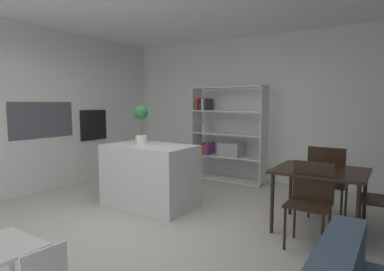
# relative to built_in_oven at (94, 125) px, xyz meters

# --- Properties ---
(ground_plane) EXTENTS (8.94, 8.94, 0.00)m
(ground_plane) POSITION_rel_built_in_oven_xyz_m (2.51, -1.29, -1.10)
(ground_plane) COLOR beige
(back_partition) EXTENTS (6.51, 0.06, 2.81)m
(back_partition) POSITION_rel_built_in_oven_xyz_m (2.51, 1.79, 0.31)
(back_partition) COLOR white
(back_partition) RESTS_ON ground_plane
(tall_cabinet_run_left) EXTENTS (0.66, 5.60, 2.81)m
(tall_cabinet_run_left) POSITION_rel_built_in_oven_xyz_m (-0.35, -1.29, 0.31)
(tall_cabinet_run_left) COLOR silver
(tall_cabinet_run_left) RESTS_ON ground_plane
(cabinet_niche_splashback) EXTENTS (0.01, 1.15, 0.61)m
(cabinet_niche_splashback) POSITION_rel_built_in_oven_xyz_m (-0.02, -1.06, 0.14)
(cabinet_niche_splashback) COLOR #4C4C56
(cabinet_niche_splashback) RESTS_ON ground_plane
(built_in_oven) EXTENTS (0.06, 0.60, 0.59)m
(built_in_oven) POSITION_rel_built_in_oven_xyz_m (0.00, 0.00, 0.00)
(built_in_oven) COLOR black
(built_in_oven) RESTS_ON ground_plane
(kitchen_island) EXTENTS (1.32, 0.78, 0.91)m
(kitchen_island) POSITION_rel_built_in_oven_xyz_m (2.01, -0.64, -0.64)
(kitchen_island) COLOR silver
(kitchen_island) RESTS_ON ground_plane
(potted_plant_on_island) EXTENTS (0.22, 0.22, 0.58)m
(potted_plant_on_island) POSITION_rel_built_in_oven_xyz_m (1.74, -0.52, 0.17)
(potted_plant_on_island) COLOR white
(potted_plant_on_island) RESTS_ON kitchen_island
(open_bookshelf) EXTENTS (1.49, 0.38, 1.84)m
(open_bookshelf) POSITION_rel_built_in_oven_xyz_m (2.18, 1.42, -0.23)
(open_bookshelf) COLOR white
(open_bookshelf) RESTS_ON ground_plane
(child_table) EXTENTS (0.59, 0.45, 0.46)m
(child_table) POSITION_rel_built_in_oven_xyz_m (2.61, -3.02, -0.72)
(child_table) COLOR silver
(child_table) RESTS_ON ground_plane
(dining_table) EXTENTS (1.01, 0.87, 0.74)m
(dining_table) POSITION_rel_built_in_oven_xyz_m (4.32, -0.25, -0.43)
(dining_table) COLOR black
(dining_table) RESTS_ON ground_plane
(dining_chair_far) EXTENTS (0.46, 0.42, 0.96)m
(dining_chair_far) POSITION_rel_built_in_oven_xyz_m (4.31, 0.20, -0.53)
(dining_chair_far) COLOR black
(dining_chair_far) RESTS_ON ground_plane
(dining_chair_near) EXTENTS (0.43, 0.42, 0.89)m
(dining_chair_near) POSITION_rel_built_in_oven_xyz_m (4.32, -0.71, -0.56)
(dining_chair_near) COLOR black
(dining_chair_near) RESTS_ON ground_plane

